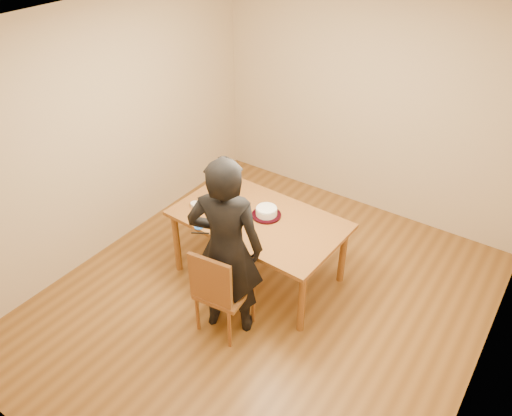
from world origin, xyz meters
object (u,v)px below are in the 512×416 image
Objects in this scene: dining_chair at (225,290)px; cake at (266,211)px; dining_table at (259,220)px; person at (226,249)px; cake_plate at (266,215)px.

cake reaches higher than dining_chair.
cake reaches higher than dining_table.
person is (0.10, -0.80, 0.10)m from cake.
cake is at bearing 0.00° from cake_plate.
cake_plate is at bearing 90.05° from dining_chair.
cake is (0.05, 0.07, 0.08)m from dining_table.
person is at bearing -75.85° from dining_table.
dining_table is 0.77m from person.
dining_table is at bearing -123.06° from cake.
cake_plate is 0.82m from person.
dining_chair is (0.15, -0.78, -0.28)m from dining_table.
dining_chair is at bearing -82.95° from cake_plate.
cake_plate is at bearing 0.00° from cake.
cake_plate is (0.05, 0.07, 0.03)m from dining_table.
dining_chair is 0.91m from cake_plate.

